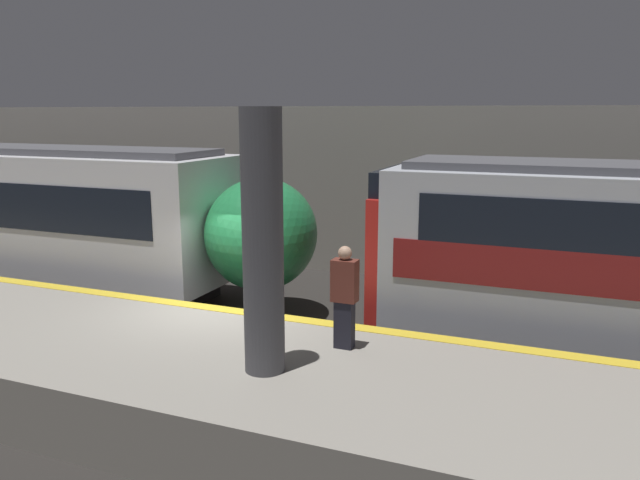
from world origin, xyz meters
The scene contains 5 objects.
ground_plane centered at (0.00, 0.00, 0.00)m, with size 120.00×120.00×0.00m, color #282623.
platform centered at (0.00, -1.93, 0.50)m, with size 40.00×3.86×1.01m.
station_rear_barrier centered at (0.00, 6.89, 2.34)m, with size 50.00×0.15×4.67m.
support_pillar_near centered at (2.05, -2.26, 2.80)m, with size 0.56×0.56×3.59m.
person_waiting centered at (2.79, -1.06, 1.83)m, with size 0.38×0.24×1.58m.
Camera 1 is at (5.81, -9.51, 4.53)m, focal length 35.00 mm.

